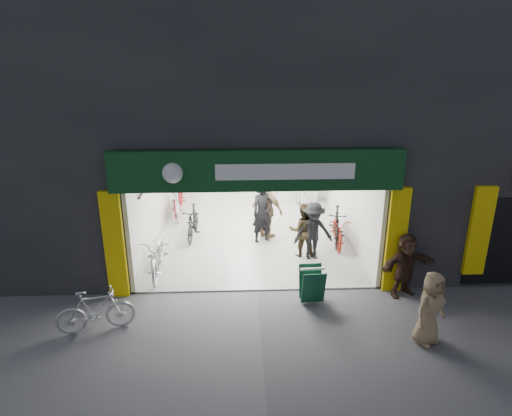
{
  "coord_description": "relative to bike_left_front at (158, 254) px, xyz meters",
  "views": [
    {
      "loc": [
        -0.42,
        -9.64,
        5.66
      ],
      "look_at": [
        0.04,
        1.5,
        1.59
      ],
      "focal_mm": 32.0,
      "sensor_mm": 36.0,
      "label": 1
    }
  ],
  "objects": [
    {
      "name": "customer_d",
      "position": [
        2.95,
        2.11,
        0.39
      ],
      "size": [
        1.12,
        1.05,
        1.86
      ],
      "primitive_type": "imported",
      "rotation": [
        0.0,
        0.0,
        2.44
      ],
      "color": "#8C7251",
      "rests_on": "ground"
    },
    {
      "name": "bike_right_mid",
      "position": [
        5.0,
        1.55,
        -0.09
      ],
      "size": [
        0.78,
        1.79,
        0.91
      ],
      "primitive_type": "imported",
      "rotation": [
        0.0,
        0.0,
        -0.1
      ],
      "color": "maroon",
      "rests_on": "ground"
    },
    {
      "name": "bike_left_midfront",
      "position": [
        0.7,
        2.19,
        -0.03
      ],
      "size": [
        0.61,
        1.73,
        1.02
      ],
      "primitive_type": "imported",
      "rotation": [
        0.0,
        0.0,
        -0.08
      ],
      "color": "black",
      "rests_on": "ground"
    },
    {
      "name": "pedestrian_near",
      "position": [
        5.8,
        -3.16,
        0.22
      ],
      "size": [
        0.89,
        0.81,
        1.53
      ],
      "primitive_type": "imported",
      "rotation": [
        0.0,
        0.0,
        0.56
      ],
      "color": "#8C7451",
      "rests_on": "ground"
    },
    {
      "name": "customer_a",
      "position": [
        2.79,
        1.82,
        0.39
      ],
      "size": [
        0.81,
        0.7,
        1.86
      ],
      "primitive_type": "imported",
      "rotation": [
        0.0,
        0.0,
        0.47
      ],
      "color": "black",
      "rests_on": "ground"
    },
    {
      "name": "building",
      "position": [
        3.41,
        3.93,
        3.77
      ],
      "size": [
        17.0,
        10.27,
        8.0
      ],
      "color": "#232326",
      "rests_on": "ground"
    },
    {
      "name": "bike_right_back",
      "position": [
        4.3,
        4.65,
        -0.06
      ],
      "size": [
        0.65,
        1.64,
        0.96
      ],
      "primitive_type": "imported",
      "rotation": [
        0.0,
        0.0,
        0.13
      ],
      "color": "silver",
      "rests_on": "ground"
    },
    {
      "name": "bike_left_front",
      "position": [
        0.0,
        0.0,
        0.0
      ],
      "size": [
        0.83,
        2.1,
        1.09
      ],
      "primitive_type": "imported",
      "rotation": [
        0.0,
        0.0,
        0.06
      ],
      "color": "silver",
      "rests_on": "ground"
    },
    {
      "name": "bike_left_back",
      "position": [
        0.0,
        3.99,
        0.05
      ],
      "size": [
        0.82,
        2.04,
        1.19
      ],
      "primitive_type": "imported",
      "rotation": [
        0.0,
        0.0,
        0.13
      ],
      "color": "#B2B2B7",
      "rests_on": "ground"
    },
    {
      "name": "customer_c",
      "position": [
        4.1,
        0.59,
        0.29
      ],
      "size": [
        1.15,
        0.76,
        1.66
      ],
      "primitive_type": "imported",
      "rotation": [
        0.0,
        0.0,
        0.14
      ],
      "color": "black",
      "rests_on": "ground"
    },
    {
      "name": "bike_right_front",
      "position": [
        5.0,
        1.75,
        -0.02
      ],
      "size": [
        0.83,
        1.81,
        1.05
      ],
      "primitive_type": "imported",
      "rotation": [
        0.0,
        0.0,
        -0.2
      ],
      "color": "black",
      "rests_on": "ground"
    },
    {
      "name": "pedestrian_far",
      "position": [
        5.94,
        -1.35,
        0.24
      ],
      "size": [
        1.52,
        0.89,
        1.56
      ],
      "primitive_type": "imported",
      "rotation": [
        0.0,
        0.0,
        0.32
      ],
      "color": "#372219",
      "rests_on": "ground"
    },
    {
      "name": "customer_b",
      "position": [
        3.85,
        0.82,
        0.24
      ],
      "size": [
        0.77,
        0.61,
        1.57
      ],
      "primitive_type": "imported",
      "rotation": [
        0.0,
        0.0,
        3.12
      ],
      "color": "#342918",
      "rests_on": "ground"
    },
    {
      "name": "parked_bike",
      "position": [
        -0.88,
        -2.5,
        -0.07
      ],
      "size": [
        1.65,
        0.81,
        0.95
      ],
      "primitive_type": "imported",
      "rotation": [
        0.0,
        0.0,
        1.81
      ],
      "color": "#BABABF",
      "rests_on": "ground"
    },
    {
      "name": "bike_left_midback",
      "position": [
        0.0,
        4.54,
        -0.05
      ],
      "size": [
        0.66,
        1.86,
        0.98
      ],
      "primitive_type": "imported",
      "rotation": [
        0.0,
        0.0,
        -0.01
      ],
      "color": "maroon",
      "rests_on": "ground"
    },
    {
      "name": "ground",
      "position": [
        2.5,
        -1.05,
        -0.54
      ],
      "size": [
        60.0,
        60.0,
        0.0
      ],
      "primitive_type": "plane",
      "color": "#56565B",
      "rests_on": "ground"
    },
    {
      "name": "sandwich_board",
      "position": [
        3.74,
        -1.55,
        -0.09
      ],
      "size": [
        0.57,
        0.58,
        0.83
      ],
      "rotation": [
        0.0,
        0.0,
        0.06
      ],
      "color": "#10422A",
      "rests_on": "ground"
    }
  ]
}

